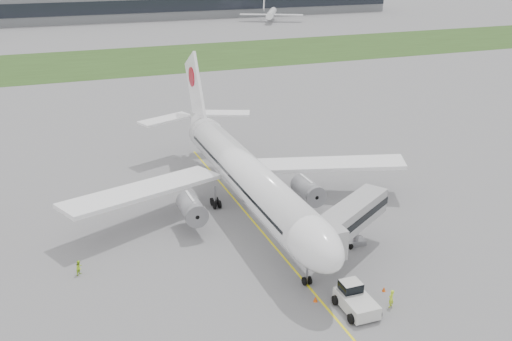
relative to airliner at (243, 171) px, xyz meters
name	(u,v)px	position (x,y,z in m)	size (l,w,h in m)	color
ground	(256,224)	(0.00, -4.87, -5.66)	(600.00, 600.00, 0.00)	gray
apron_markings	(271,242)	(0.00, -9.87, -5.66)	(70.00, 70.00, 0.04)	#FFEE16
grass_strip	(118,61)	(0.00, 115.13, -5.65)	(600.00, 50.00, 0.02)	#2B461A
terminal_building	(82,6)	(0.00, 225.00, 1.34)	(320.00, 22.30, 14.00)	slate
airliner	(243,171)	(0.00, 0.00, 0.00)	(48.13, 53.95, 17.88)	white
pushback_tug	(355,299)	(2.49, -25.44, -4.52)	(3.37, 4.91, 2.48)	silver
jet_bridge	(347,221)	(6.34, -16.75, -0.75)	(13.12, 10.77, 6.64)	#A2A3A5
safety_cone_left	(315,299)	(-0.55, -23.00, -5.36)	(0.44, 0.44, 0.60)	#EF520C
safety_cone_right	(384,289)	(6.89, -23.91, -5.39)	(0.40, 0.40, 0.54)	#EF520C
ground_crew_near	(391,298)	(6.00, -26.47, -4.71)	(0.69, 0.46, 1.90)	#D0FD2A
ground_crew_far	(79,267)	(-22.19, -9.17, -4.81)	(0.82, 0.64, 1.70)	#ACE125
distant_aircraft_right	(271,22)	(83.66, 191.82, -5.66)	(29.93, 26.41, 11.44)	white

